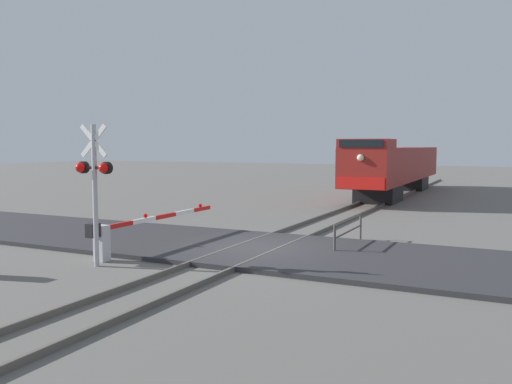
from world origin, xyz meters
The scene contains 8 objects.
ground_plane centered at (0.00, 0.00, 0.00)m, with size 160.00×160.00×0.00m, color #605E59.
rail_track_left centered at (-0.72, 0.00, 0.07)m, with size 0.08×80.00×0.15m, color #59544C.
rail_track_right centered at (0.72, 0.00, 0.07)m, with size 0.08×80.00×0.15m, color #59544C.
road_surface centered at (0.00, 0.00, 0.07)m, with size 36.00×5.72×0.14m, color #2D2D30.
locomotive centered at (0.00, 21.90, 2.01)m, with size 2.77×19.14×3.77m.
crossing_signal centered at (-3.09, -3.97, 2.49)m, with size 1.18×0.33×4.02m.
crossing_gate centered at (-3.42, -2.35, 0.75)m, with size 0.36×6.67×1.18m.
guard_railing centered at (2.47, 2.05, 0.63)m, with size 0.08×3.14×0.95m.
Camera 1 is at (7.53, -15.41, 3.40)m, focal length 37.68 mm.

